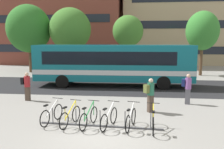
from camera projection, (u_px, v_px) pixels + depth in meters
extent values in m
plane|color=gray|center=(103.00, 133.00, 9.07)|extent=(200.00, 200.00, 0.00)
cube|color=#232326|center=(121.00, 86.00, 18.66)|extent=(80.00, 7.20, 0.01)
cube|color=#0F6070|center=(113.00, 62.00, 18.47)|extent=(12.05, 2.79, 2.70)
cube|color=silver|center=(113.00, 71.00, 18.56)|extent=(12.07, 2.81, 0.36)
cube|color=black|center=(186.00, 48.00, 17.84)|extent=(1.05, 2.31, 0.40)
cube|color=black|center=(193.00, 60.00, 17.91)|extent=(0.12, 2.19, 1.40)
cube|color=black|center=(111.00, 56.00, 19.67)|extent=(9.84, 0.25, 0.97)
cube|color=black|center=(108.00, 58.00, 17.21)|extent=(9.84, 0.25, 0.97)
cylinder|color=black|center=(160.00, 78.00, 19.47)|extent=(1.01, 0.32, 1.00)
cylinder|color=black|center=(163.00, 83.00, 17.19)|extent=(1.01, 0.32, 1.00)
cylinder|color=black|center=(71.00, 77.00, 20.12)|extent=(1.01, 0.32, 1.00)
cylinder|color=black|center=(63.00, 81.00, 17.84)|extent=(1.01, 0.32, 1.00)
cube|color=#47474C|center=(100.00, 126.00, 9.77)|extent=(5.11, 0.37, 0.06)
cylinder|color=#47474C|center=(53.00, 116.00, 10.06)|extent=(0.04, 0.04, 0.70)
cylinder|color=#47474C|center=(76.00, 117.00, 9.89)|extent=(0.04, 0.04, 0.70)
cylinder|color=#47474C|center=(100.00, 118.00, 9.73)|extent=(0.04, 0.04, 0.70)
cylinder|color=#47474C|center=(125.00, 120.00, 9.56)|extent=(0.04, 0.04, 0.70)
cylinder|color=#47474C|center=(151.00, 121.00, 9.40)|extent=(0.04, 0.04, 0.70)
torus|color=black|center=(58.00, 112.00, 10.65)|extent=(0.19, 0.70, 0.70)
torus|color=black|center=(45.00, 119.00, 9.69)|extent=(0.19, 0.70, 0.70)
cube|color=silver|center=(52.00, 108.00, 10.15)|extent=(0.23, 0.91, 0.58)
cylinder|color=silver|center=(46.00, 112.00, 9.75)|extent=(0.04, 0.04, 0.55)
cube|color=black|center=(46.00, 105.00, 9.72)|extent=(0.15, 0.24, 0.05)
cylinder|color=silver|center=(58.00, 105.00, 10.59)|extent=(0.04, 0.04, 0.65)
cylinder|color=black|center=(58.00, 98.00, 10.55)|extent=(0.51, 0.14, 0.03)
torus|color=black|center=(76.00, 114.00, 10.34)|extent=(0.20, 0.70, 0.70)
torus|color=black|center=(64.00, 121.00, 9.39)|extent=(0.20, 0.70, 0.70)
cube|color=yellow|center=(70.00, 110.00, 9.84)|extent=(0.24, 0.90, 0.58)
cylinder|color=yellow|center=(65.00, 114.00, 9.45)|extent=(0.04, 0.04, 0.55)
cube|color=black|center=(65.00, 108.00, 9.41)|extent=(0.15, 0.24, 0.05)
cylinder|color=yellow|center=(76.00, 107.00, 10.28)|extent=(0.04, 0.04, 0.65)
cylinder|color=black|center=(76.00, 100.00, 10.24)|extent=(0.51, 0.15, 0.03)
torus|color=black|center=(94.00, 115.00, 10.23)|extent=(0.20, 0.70, 0.70)
torus|color=black|center=(83.00, 122.00, 9.28)|extent=(0.20, 0.70, 0.70)
cube|color=#1E7F38|center=(89.00, 111.00, 9.73)|extent=(0.24, 0.90, 0.58)
cylinder|color=#1E7F38|center=(84.00, 115.00, 9.33)|extent=(0.04, 0.04, 0.55)
cube|color=black|center=(84.00, 108.00, 9.30)|extent=(0.15, 0.24, 0.05)
cylinder|color=#1E7F38|center=(94.00, 108.00, 10.17)|extent=(0.04, 0.04, 0.65)
cylinder|color=black|center=(94.00, 100.00, 10.12)|extent=(0.51, 0.15, 0.03)
torus|color=black|center=(114.00, 115.00, 10.11)|extent=(0.24, 0.69, 0.70)
torus|color=black|center=(104.00, 123.00, 9.18)|extent=(0.24, 0.69, 0.70)
cube|color=silver|center=(109.00, 111.00, 9.62)|extent=(0.29, 0.89, 0.58)
cylinder|color=silver|center=(105.00, 116.00, 9.23)|extent=(0.04, 0.04, 0.55)
cube|color=black|center=(105.00, 109.00, 9.20)|extent=(0.16, 0.24, 0.05)
cylinder|color=silver|center=(114.00, 108.00, 10.05)|extent=(0.04, 0.04, 0.65)
cylinder|color=black|center=(114.00, 101.00, 10.01)|extent=(0.51, 0.17, 0.03)
torus|color=black|center=(134.00, 116.00, 10.02)|extent=(0.18, 0.70, 0.70)
torus|color=black|center=(128.00, 124.00, 9.05)|extent=(0.18, 0.70, 0.70)
cube|color=silver|center=(131.00, 112.00, 9.51)|extent=(0.21, 0.91, 0.58)
cylinder|color=silver|center=(128.00, 117.00, 9.11)|extent=(0.04, 0.04, 0.55)
cube|color=black|center=(129.00, 110.00, 9.07)|extent=(0.14, 0.24, 0.05)
cylinder|color=silver|center=(134.00, 109.00, 9.95)|extent=(0.04, 0.04, 0.65)
cylinder|color=black|center=(134.00, 102.00, 9.91)|extent=(0.52, 0.13, 0.03)
torus|color=black|center=(153.00, 118.00, 9.80)|extent=(0.08, 0.71, 0.70)
torus|color=black|center=(153.00, 126.00, 8.81)|extent=(0.08, 0.71, 0.70)
cube|color=yellow|center=(153.00, 114.00, 9.28)|extent=(0.08, 0.92, 0.58)
cylinder|color=yellow|center=(153.00, 119.00, 8.87)|extent=(0.03, 0.03, 0.55)
cube|color=black|center=(153.00, 112.00, 8.83)|extent=(0.11, 0.23, 0.05)
cylinder|color=yellow|center=(153.00, 111.00, 9.74)|extent=(0.03, 0.03, 0.65)
cylinder|color=black|center=(153.00, 103.00, 9.70)|extent=(0.52, 0.06, 0.03)
cube|color=#565660|center=(188.00, 97.00, 13.24)|extent=(0.30, 0.26, 0.86)
cylinder|color=#7F4C93|center=(188.00, 83.00, 13.14)|extent=(0.42, 0.42, 0.62)
sphere|color=tan|center=(189.00, 76.00, 13.08)|extent=(0.22, 0.22, 0.22)
cube|color=navy|center=(183.00, 83.00, 13.23)|extent=(0.25, 0.32, 0.40)
cube|color=#47382D|center=(150.00, 104.00, 11.75)|extent=(0.33, 0.31, 0.86)
cylinder|color=#23664C|center=(151.00, 89.00, 11.65)|extent=(0.47, 0.47, 0.61)
sphere|color=beige|center=(151.00, 81.00, 11.59)|extent=(0.22, 0.22, 0.22)
cube|color=#56602D|center=(146.00, 89.00, 11.53)|extent=(0.31, 0.33, 0.40)
cube|color=#47382D|center=(28.00, 94.00, 14.07)|extent=(0.28, 0.23, 0.82)
cylinder|color=maroon|center=(27.00, 82.00, 13.97)|extent=(0.37, 0.37, 0.63)
sphere|color=tan|center=(27.00, 74.00, 13.91)|extent=(0.22, 0.22, 0.22)
cube|color=black|center=(23.00, 81.00, 14.02)|extent=(0.21, 0.30, 0.40)
cylinder|color=brown|center=(128.00, 58.00, 27.08)|extent=(0.32, 0.32, 3.14)
ellipsoid|color=#427A2D|center=(128.00, 31.00, 26.66)|extent=(3.42, 3.42, 3.50)
cylinder|color=brown|center=(71.00, 60.00, 26.50)|extent=(0.32, 0.32, 2.80)
ellipsoid|color=#427A2D|center=(70.00, 29.00, 26.03)|extent=(4.52, 4.52, 4.67)
cylinder|color=brown|center=(30.00, 61.00, 26.97)|extent=(0.32, 0.32, 2.63)
ellipsoid|color=#2D7028|center=(29.00, 29.00, 26.48)|extent=(4.82, 4.82, 5.29)
cylinder|color=brown|center=(201.00, 61.00, 24.43)|extent=(0.32, 0.32, 2.87)
ellipsoid|color=#388433|center=(202.00, 31.00, 24.00)|extent=(3.28, 3.28, 3.93)
cube|color=black|center=(53.00, 48.00, 34.12)|extent=(16.51, 0.06, 1.10)
cube|color=black|center=(52.00, 19.00, 33.55)|extent=(16.51, 0.06, 1.10)
cube|color=black|center=(195.00, 50.00, 34.07)|extent=(18.15, 0.06, 1.10)
cube|color=black|center=(196.00, 24.00, 33.57)|extent=(18.15, 0.06, 1.10)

